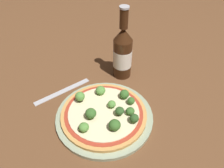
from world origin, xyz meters
name	(u,v)px	position (x,y,z in m)	size (l,w,h in m)	color
ground_plane	(103,115)	(0.00, 0.00, 0.00)	(3.00, 3.00, 0.00)	brown
plate	(104,116)	(0.01, -0.01, 0.01)	(0.28, 0.28, 0.01)	#93A384
pizza	(104,113)	(0.01, -0.01, 0.02)	(0.25, 0.25, 0.01)	tan
broccoli_floret_0	(112,104)	(0.01, 0.02, 0.04)	(0.02, 0.02, 0.02)	#89A866
broccoli_floret_1	(101,90)	(-0.05, 0.04, 0.04)	(0.03, 0.03, 0.03)	#89A866
broccoli_floret_2	(115,125)	(0.07, -0.03, 0.04)	(0.03, 0.03, 0.03)	#89A866
broccoli_floret_3	(134,118)	(0.10, 0.03, 0.04)	(0.03, 0.03, 0.03)	#89A866
broccoli_floret_4	(120,111)	(0.05, 0.02, 0.04)	(0.03, 0.03, 0.03)	#89A866
broccoli_floret_5	(92,114)	(0.00, -0.05, 0.04)	(0.03, 0.03, 0.03)	#89A866
broccoli_floret_6	(84,127)	(0.02, -0.09, 0.04)	(0.03, 0.03, 0.02)	#89A866
broccoli_floret_7	(130,111)	(0.07, 0.04, 0.04)	(0.02, 0.02, 0.02)	#89A866
broccoli_floret_8	(124,94)	(0.01, 0.08, 0.04)	(0.03, 0.03, 0.03)	#89A866
broccoli_floret_9	(80,96)	(-0.07, -0.03, 0.05)	(0.03, 0.03, 0.03)	#89A866
broccoli_floret_10	(131,101)	(0.04, 0.07, 0.04)	(0.02, 0.02, 0.02)	#89A866
beer_bottle	(123,53)	(-0.09, 0.18, 0.09)	(0.06, 0.06, 0.25)	#381E0F
fork	(63,91)	(-0.17, -0.03, 0.00)	(0.05, 0.20, 0.00)	#B2B2B7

